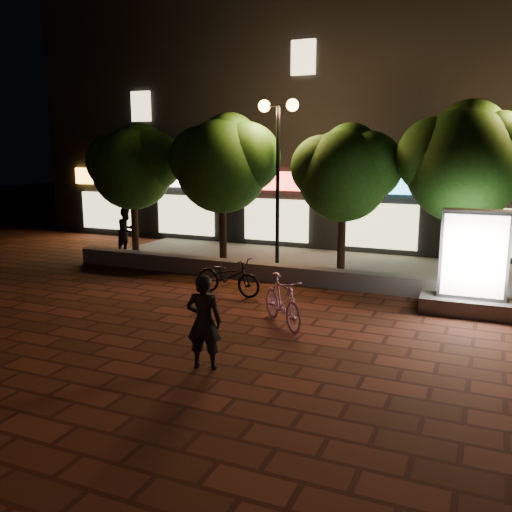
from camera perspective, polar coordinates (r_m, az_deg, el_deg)
The scene contains 14 objects.
ground at distance 12.11m, azimuth -0.09°, elevation -7.35°, with size 80.00×80.00×0.00m, color maroon.
retaining_wall at distance 15.65m, azimuth 5.75°, elevation -2.13°, with size 16.00×0.45×0.50m, color slate.
sidewalk at distance 18.03m, azimuth 8.15°, elevation -1.06°, with size 16.00×5.00×0.08m, color slate.
building_block at distance 23.98m, azimuth 12.71°, elevation 13.75°, with size 28.00×8.12×11.30m.
tree_far_left at distance 19.70m, azimuth -12.58°, elevation 9.37°, with size 3.36×2.80×4.63m.
tree_left at distance 17.88m, azimuth -3.31°, elevation 9.93°, with size 3.60×3.00×4.89m.
tree_mid at distance 16.49m, azimuth 9.37°, elevation 8.89°, with size 3.24×2.70×4.50m.
tree_right at distance 16.00m, azimuth 21.12°, elevation 9.47°, with size 3.72×3.10×5.07m.
street_lamp_left at distance 16.85m, azimuth 2.31°, elevation 11.84°, with size 1.26×0.36×5.18m.
ad_kiosk at distance 13.78m, azimuth 21.67°, elevation -1.57°, with size 2.30×1.19×2.46m.
scooter_pink at distance 11.98m, azimuth 2.76°, elevation -4.74°, with size 0.53×1.88×1.13m, color #F2A4D8.
rider at distance 9.70m, azimuth -5.46°, elevation -6.85°, with size 0.63×0.41×1.72m, color black.
scooter_parked at distance 14.52m, azimuth -2.90°, elevation -2.11°, with size 0.67×1.92×1.01m, color black.
pedestrian at distance 20.34m, azimuth -13.35°, elevation 2.62°, with size 0.80×0.62×1.65m, color black.
Camera 1 is at (4.56, -10.52, 3.88)m, focal length 38.35 mm.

